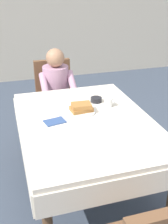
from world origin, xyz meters
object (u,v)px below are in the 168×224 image
Objects in this scene: breakfast_stack at (81,107)px; cup_coffee at (109,102)px; diner_person at (57,87)px; chair_diner at (55,93)px; fork_left_of_plate at (60,115)px; plate_breakfast at (80,111)px; knife_right_of_plate at (101,110)px; bowl_butter at (96,100)px; dining_table_main at (86,129)px; spoon_near_edge at (94,127)px.

cup_coffee is (0.28, 0.05, -0.01)m from breakfast_stack.
chair_diner is at bearing -90.00° from diner_person.
fork_left_of_plate is at bearing -177.70° from breakfast_stack.
chair_diner reaches higher than cup_coffee.
fork_left_of_plate is (-0.19, -0.02, -0.01)m from plate_breakfast.
fork_left_of_plate is 0.90× the size of knife_right_of_plate.
fork_left_of_plate is at bearing -154.38° from bowl_butter.
chair_diner is at bearing 11.79° from knife_right_of_plate.
dining_table_main is at bearing 92.44° from chair_diner.
bowl_butter reaches higher than spoon_near_edge.
plate_breakfast is 2.55× the size of bowl_butter.
diner_person is at bearing 92.67° from plate_breakfast.
dining_table_main is 1.02m from diner_person.
chair_diner is at bearing 92.26° from plate_breakfast.
cup_coffee is at bearing 66.71° from spoon_near_edge.
cup_coffee is 1.03× the size of bowl_butter.
plate_breakfast is at bearing -172.37° from cup_coffee.
chair_diner is (-0.05, 1.17, -0.12)m from dining_table_main.
dining_table_main is 1.36× the size of diner_person.
diner_person reaches higher than cup_coffee.
bowl_butter is at bearing 58.41° from dining_table_main.
dining_table_main is 0.40m from bowl_butter.
fork_left_of_plate is 0.38m from knife_right_of_plate.
spoon_near_edge is (-0.18, -0.47, -0.02)m from bowl_butter.
breakfast_stack is (0.01, -0.01, 0.04)m from plate_breakfast.
plate_breakfast is 0.30m from spoon_near_edge.
plate_breakfast is at bearing 92.26° from chair_diner.
plate_breakfast is at bearing -140.85° from bowl_butter.
spoon_near_edge is at bearing -135.83° from fork_left_of_plate.
chair_diner is 1.07m from fork_left_of_plate.
cup_coffee is (0.28, 0.20, 0.13)m from dining_table_main.
fork_left_of_plate is at bearing -173.01° from cup_coffee.
cup_coffee is 0.48m from fork_left_of_plate.
fork_left_of_plate is at bearing 81.74° from chair_diner.
knife_right_of_plate is (0.23, -1.03, 0.21)m from chair_diner.
plate_breakfast is 0.19m from fork_left_of_plate.
breakfast_stack reaches higher than spoon_near_edge.
plate_breakfast is 1.56× the size of fork_left_of_plate.
dining_table_main is at bearing -86.43° from plate_breakfast.
bowl_butter is at bearing 110.26° from diner_person.
chair_diner is 0.83× the size of diner_person.
plate_breakfast is at bearing -78.64° from fork_left_of_plate.
breakfast_stack is 0.29m from spoon_near_edge.
diner_person is 9.91× the size of cup_coffee.
cup_coffee is (0.29, 0.04, 0.03)m from plate_breakfast.
diner_person is 0.89m from cup_coffee.
chair_diner is 5.17× the size of fork_left_of_plate.
breakfast_stack is 1.00× the size of knife_right_of_plate.
cup_coffee is (0.33, -0.82, 0.11)m from diner_person.
diner_person is at bearing 92.81° from dining_table_main.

